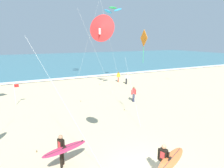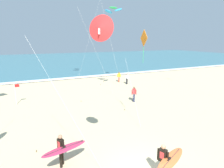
% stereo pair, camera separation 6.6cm
% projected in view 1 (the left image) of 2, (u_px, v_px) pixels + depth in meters
% --- Properties ---
extents(ocean_water, '(160.00, 60.00, 0.08)m').
position_uv_depth(ocean_water, '(40.00, 61.00, 56.24)').
color(ocean_water, teal).
rests_on(ocean_water, ground).
extents(shoreline_foam, '(160.00, 1.55, 0.01)m').
position_uv_depth(shoreline_foam, '(57.00, 79.00, 30.08)').
color(shoreline_foam, white).
rests_on(shoreline_foam, ocean_water).
extents(surfer_lead, '(2.46, 1.50, 1.71)m').
position_uv_depth(surfer_lead, '(63.00, 148.00, 9.16)').
color(surfer_lead, black).
rests_on(surfer_lead, ground).
extents(surfer_third, '(2.18, 1.37, 1.71)m').
position_uv_depth(surfer_third, '(167.00, 159.00, 8.33)').
color(surfer_third, black).
rests_on(surfer_third, ground).
extents(kite_delta_scarlet_mid, '(3.28, 3.65, 7.21)m').
position_uv_depth(kite_delta_scarlet_mid, '(101.00, 29.00, 7.58)').
color(kite_delta_scarlet_mid, red).
rests_on(kite_delta_scarlet_mid, ground).
extents(kite_diamond_amber_distant, '(0.79, 4.15, 6.82)m').
position_uv_depth(kite_diamond_amber_distant, '(143.00, 43.00, 12.34)').
color(kite_diamond_amber_distant, orange).
rests_on(kite_diamond_amber_distant, ground).
extents(kite_arc_emerald_close, '(4.99, 2.35, 9.58)m').
position_uv_depth(kite_arc_emerald_close, '(113.00, 10.00, 20.00)').
color(kite_arc_emerald_close, '#2D99DB').
rests_on(kite_arc_emerald_close, ground).
extents(bystander_yellow_top, '(0.48, 0.26, 1.59)m').
position_uv_depth(bystander_yellow_top, '(118.00, 77.00, 28.09)').
color(bystander_yellow_top, '#D8593F').
rests_on(bystander_yellow_top, ground).
extents(bystander_white_top, '(0.30, 0.46, 1.59)m').
position_uv_depth(bystander_white_top, '(126.00, 79.00, 26.85)').
color(bystander_white_top, black).
rests_on(bystander_white_top, ground).
extents(bystander_red_top, '(0.47, 0.28, 1.59)m').
position_uv_depth(bystander_red_top, '(134.00, 94.00, 19.18)').
color(bystander_red_top, '#2D334C').
rests_on(bystander_red_top, ground).
extents(lifeguard_flag, '(0.45, 0.05, 2.10)m').
position_uv_depth(lifeguard_flag, '(15.00, 92.00, 18.14)').
color(lifeguard_flag, silver).
rests_on(lifeguard_flag, ground).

